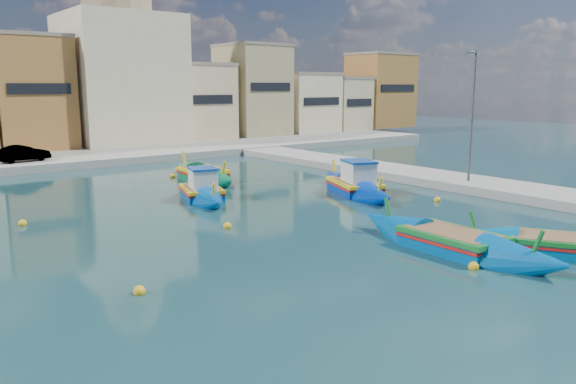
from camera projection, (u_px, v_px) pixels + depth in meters
name	position (u px, v px, depth m)	size (l,w,h in m)	color
ground	(304.00, 276.00, 18.08)	(160.00, 160.00, 0.00)	#123635
east_quay	(574.00, 200.00, 28.86)	(4.00, 70.00, 0.50)	gray
north_quay	(39.00, 162.00, 42.87)	(80.00, 8.00, 0.60)	gray
north_townhouses	(90.00, 97.00, 51.73)	(83.20, 7.87, 10.19)	#CEBA8E
church_block	(120.00, 60.00, 53.58)	(10.00, 10.00, 19.10)	beige
quay_street_lamp	(472.00, 116.00, 32.42)	(1.18, 0.16, 8.00)	#595B60
luzzu_turquoise_cabin	(355.00, 187.00, 31.96)	(5.37, 9.45, 3.01)	#002FA7
luzzu_blue_cabin	(202.00, 193.00, 30.33)	(3.96, 7.83, 2.70)	#004A9E
luzzu_green	(203.00, 176.00, 36.36)	(2.99, 8.83, 2.73)	#0A7048
luzzu_blue_south	(452.00, 244.00, 20.81)	(2.26, 9.23, 2.65)	#0055A0
luzzu_cyan_south	(549.00, 247.00, 20.48)	(5.61, 7.46, 2.36)	#005C97
mooring_buoys	(242.00, 220.00, 25.24)	(18.98, 24.11, 0.36)	yellow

